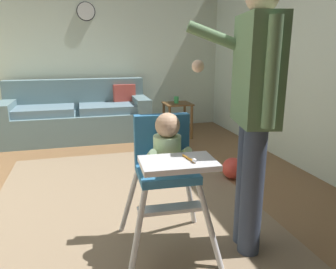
{
  "coord_description": "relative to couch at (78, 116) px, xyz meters",
  "views": [
    {
      "loc": [
        -0.15,
        -2.45,
        1.28
      ],
      "look_at": [
        0.36,
        -0.54,
        0.76
      ],
      "focal_mm": 34.37,
      "sensor_mm": 36.0,
      "label": 1
    }
  ],
  "objects": [
    {
      "name": "ground",
      "position": [
        0.22,
        -2.45,
        -0.38
      ],
      "size": [
        5.94,
        7.47,
        0.1
      ],
      "primitive_type": "cube",
      "color": "brown"
    },
    {
      "name": "wall_far",
      "position": [
        0.22,
        0.52,
        0.93
      ],
      "size": [
        5.14,
        0.06,
        2.52
      ],
      "primitive_type": "cube",
      "color": "silver",
      "rests_on": "ground"
    },
    {
      "name": "wall_right",
      "position": [
        2.42,
        -2.15,
        0.93
      ],
      "size": [
        0.06,
        6.47,
        2.52
      ],
      "primitive_type": "cube",
      "color": "silver",
      "rests_on": "ground"
    },
    {
      "name": "area_rug",
      "position": [
        0.37,
        -2.37,
        -0.33
      ],
      "size": [
        2.19,
        2.88,
        0.01
      ],
      "primitive_type": "cube",
      "color": "#8B745A",
      "rests_on": "ground"
    },
    {
      "name": "couch",
      "position": [
        0.0,
        0.0,
        0.0
      ],
      "size": [
        2.08,
        0.86,
        0.86
      ],
      "rotation": [
        0.0,
        0.0,
        -1.57
      ],
      "color": "slate",
      "rests_on": "ground"
    },
    {
      "name": "high_chair",
      "position": [
        0.55,
        -3.07,
        0.3
      ],
      "size": [
        0.63,
        0.75,
        0.93
      ],
      "rotation": [
        0.0,
        0.0,
        -1.62
      ],
      "color": "silver",
      "rests_on": "ground"
    },
    {
      "name": "adult_standing",
      "position": [
        1.07,
        -3.19,
        0.62
      ],
      "size": [
        0.51,
        0.57,
        1.67
      ],
      "rotation": [
        0.0,
        0.0,
        2.92
      ],
      "color": "#3C4760",
      "rests_on": "ground"
    },
    {
      "name": "toy_ball",
      "position": [
        1.52,
        -2.07,
        -0.22
      ],
      "size": [
        0.22,
        0.22,
        0.22
      ],
      "primitive_type": "sphere",
      "color": "#D13D33",
      "rests_on": "ground"
    },
    {
      "name": "side_table",
      "position": [
        1.45,
        -0.33,
        0.05
      ],
      "size": [
        0.4,
        0.4,
        0.52
      ],
      "color": "brown",
      "rests_on": "ground"
    },
    {
      "name": "sippy_cup",
      "position": [
        1.43,
        -0.33,
        0.24
      ],
      "size": [
        0.07,
        0.07,
        0.1
      ],
      "primitive_type": "cylinder",
      "color": "green",
      "rests_on": "side_table"
    },
    {
      "name": "wall_clock",
      "position": [
        0.22,
        0.48,
        1.53
      ],
      "size": [
        0.28,
        0.04,
        0.28
      ],
      "color": "white"
    }
  ]
}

